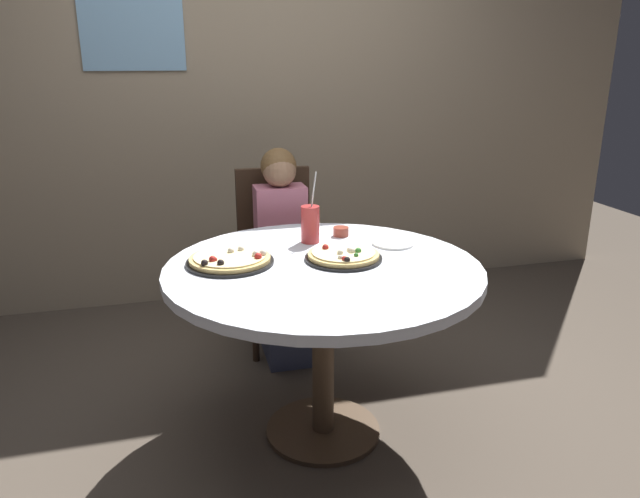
{
  "coord_description": "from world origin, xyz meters",
  "views": [
    {
      "loc": [
        -0.58,
        -2.1,
        1.52
      ],
      "look_at": [
        0.0,
        0.05,
        0.8
      ],
      "focal_mm": 33.56,
      "sensor_mm": 36.0,
      "label": 1
    }
  ],
  "objects_px": {
    "chair_wooden": "(277,247)",
    "pizza_cheese": "(230,260)",
    "dining_table": "(323,288)",
    "sauce_bowl": "(341,232)",
    "pizza_veggie": "(344,256)",
    "plate_small": "(393,243)",
    "soda_cup": "(310,224)",
    "diner_child": "(284,266)"
  },
  "relations": [
    {
      "from": "pizza_cheese",
      "to": "plate_small",
      "type": "height_order",
      "value": "pizza_cheese"
    },
    {
      "from": "dining_table",
      "to": "plate_small",
      "type": "bearing_deg",
      "value": 26.73
    },
    {
      "from": "chair_wooden",
      "to": "sauce_bowl",
      "type": "distance_m",
      "value": 0.66
    },
    {
      "from": "sauce_bowl",
      "to": "pizza_veggie",
      "type": "bearing_deg",
      "value": -105.17
    },
    {
      "from": "pizza_cheese",
      "to": "sauce_bowl",
      "type": "distance_m",
      "value": 0.58
    },
    {
      "from": "dining_table",
      "to": "chair_wooden",
      "type": "distance_m",
      "value": 0.96
    },
    {
      "from": "diner_child",
      "to": "pizza_cheese",
      "type": "bearing_deg",
      "value": -117.55
    },
    {
      "from": "pizza_cheese",
      "to": "soda_cup",
      "type": "relative_size",
      "value": 1.12
    },
    {
      "from": "diner_child",
      "to": "sauce_bowl",
      "type": "distance_m",
      "value": 0.53
    },
    {
      "from": "sauce_bowl",
      "to": "plate_small",
      "type": "relative_size",
      "value": 0.39
    },
    {
      "from": "dining_table",
      "to": "diner_child",
      "type": "bearing_deg",
      "value": 90.09
    },
    {
      "from": "pizza_veggie",
      "to": "pizza_cheese",
      "type": "xyz_separation_m",
      "value": [
        -0.44,
        0.07,
        0.0
      ]
    },
    {
      "from": "pizza_veggie",
      "to": "sauce_bowl",
      "type": "bearing_deg",
      "value": 74.83
    },
    {
      "from": "diner_child",
      "to": "pizza_veggie",
      "type": "xyz_separation_m",
      "value": [
        0.1,
        -0.73,
        0.28
      ]
    },
    {
      "from": "dining_table",
      "to": "diner_child",
      "type": "relative_size",
      "value": 1.14
    },
    {
      "from": "diner_child",
      "to": "soda_cup",
      "type": "bearing_deg",
      "value": -86.7
    },
    {
      "from": "pizza_cheese",
      "to": "plate_small",
      "type": "relative_size",
      "value": 1.9
    },
    {
      "from": "diner_child",
      "to": "sauce_bowl",
      "type": "bearing_deg",
      "value": -65.75
    },
    {
      "from": "dining_table",
      "to": "sauce_bowl",
      "type": "bearing_deg",
      "value": 63.43
    },
    {
      "from": "soda_cup",
      "to": "sauce_bowl",
      "type": "bearing_deg",
      "value": 19.94
    },
    {
      "from": "pizza_cheese",
      "to": "soda_cup",
      "type": "height_order",
      "value": "soda_cup"
    },
    {
      "from": "plate_small",
      "to": "pizza_cheese",
      "type": "bearing_deg",
      "value": -174.18
    },
    {
      "from": "dining_table",
      "to": "sauce_bowl",
      "type": "distance_m",
      "value": 0.42
    },
    {
      "from": "chair_wooden",
      "to": "plate_small",
      "type": "bearing_deg",
      "value": -64.98
    },
    {
      "from": "dining_table",
      "to": "plate_small",
      "type": "relative_size",
      "value": 6.84
    },
    {
      "from": "diner_child",
      "to": "soda_cup",
      "type": "distance_m",
      "value": 0.58
    },
    {
      "from": "dining_table",
      "to": "pizza_veggie",
      "type": "height_order",
      "value": "pizza_veggie"
    },
    {
      "from": "diner_child",
      "to": "pizza_veggie",
      "type": "height_order",
      "value": "diner_child"
    },
    {
      "from": "pizza_cheese",
      "to": "chair_wooden",
      "type": "bearing_deg",
      "value": 67.62
    },
    {
      "from": "pizza_cheese",
      "to": "soda_cup",
      "type": "xyz_separation_m",
      "value": [
        0.37,
        0.2,
        0.06
      ]
    },
    {
      "from": "soda_cup",
      "to": "plate_small",
      "type": "relative_size",
      "value": 1.7
    },
    {
      "from": "dining_table",
      "to": "soda_cup",
      "type": "relative_size",
      "value": 4.02
    },
    {
      "from": "plate_small",
      "to": "sauce_bowl",
      "type": "bearing_deg",
      "value": 134.66
    },
    {
      "from": "chair_wooden",
      "to": "sauce_bowl",
      "type": "height_order",
      "value": "chair_wooden"
    },
    {
      "from": "dining_table",
      "to": "pizza_cheese",
      "type": "bearing_deg",
      "value": 162.36
    },
    {
      "from": "diner_child",
      "to": "plate_small",
      "type": "bearing_deg",
      "value": -58.34
    },
    {
      "from": "dining_table",
      "to": "sauce_bowl",
      "type": "height_order",
      "value": "sauce_bowl"
    },
    {
      "from": "chair_wooden",
      "to": "pizza_cheese",
      "type": "distance_m",
      "value": 0.94
    },
    {
      "from": "chair_wooden",
      "to": "pizza_cheese",
      "type": "relative_size",
      "value": 2.78
    },
    {
      "from": "sauce_bowl",
      "to": "dining_table",
      "type": "bearing_deg",
      "value": -116.57
    },
    {
      "from": "chair_wooden",
      "to": "pizza_cheese",
      "type": "xyz_separation_m",
      "value": [
        -0.35,
        -0.84,
        0.24
      ]
    },
    {
      "from": "soda_cup",
      "to": "plate_small",
      "type": "height_order",
      "value": "soda_cup"
    }
  ]
}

